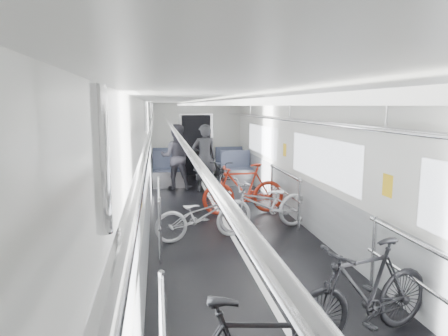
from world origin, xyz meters
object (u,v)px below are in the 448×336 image
at_px(person_seated, 176,157).
at_px(person_standing, 204,158).
at_px(bike_aisle, 223,176).
at_px(bike_right_mid, 266,204).
at_px(bike_left_far, 202,215).
at_px(bike_right_near, 364,291).
at_px(bike_right_far, 244,189).

bearing_deg(person_seated, person_standing, 152.80).
distance_m(bike_aisle, person_standing, 0.69).
distance_m(bike_right_mid, person_seated, 4.34).
xyz_separation_m(bike_left_far, person_standing, (0.51, 3.91, 0.48)).
bearing_deg(bike_right_mid, person_seated, -174.14).
bearing_deg(bike_aisle, bike_right_near, -73.76).
xyz_separation_m(bike_right_mid, person_seated, (-1.45, 4.07, 0.41)).
xyz_separation_m(bike_right_near, bike_aisle, (-0.25, 7.07, -0.07)).
distance_m(bike_aisle, person_seated, 1.44).
bearing_deg(person_seated, bike_left_far, 99.81).
distance_m(bike_left_far, bike_right_mid, 1.28).
xyz_separation_m(bike_right_far, person_seated, (-1.30, 2.89, 0.36)).
bearing_deg(bike_right_near, bike_right_far, 167.84).
bearing_deg(bike_right_far, bike_left_far, -38.71).
bearing_deg(bike_right_far, person_seated, -159.16).
xyz_separation_m(bike_right_near, bike_right_mid, (-0.02, 3.60, -0.01)).
xyz_separation_m(bike_left_far, bike_right_mid, (1.23, 0.33, 0.06)).
bearing_deg(bike_left_far, bike_aisle, -25.58).
relative_size(bike_right_near, bike_aisle, 1.02).
height_order(bike_left_far, bike_right_far, bike_right_far).
distance_m(person_standing, person_seated, 0.88).
bearing_deg(person_standing, person_seated, -39.74).
height_order(bike_left_far, bike_right_mid, bike_right_mid).
bearing_deg(bike_right_near, bike_right_mid, 166.01).
bearing_deg(bike_aisle, bike_left_far, -90.48).
bearing_deg(bike_aisle, person_seated, 168.16).
xyz_separation_m(bike_left_far, bike_right_near, (1.25, -3.27, 0.08)).
height_order(bike_left_far, bike_right_near, bike_right_near).
bearing_deg(bike_right_mid, bike_right_near, -13.54).
relative_size(bike_left_far, person_standing, 0.90).
bearing_deg(bike_left_far, person_seated, -8.01).
xyz_separation_m(person_standing, person_seated, (-0.73, 0.50, -0.01)).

